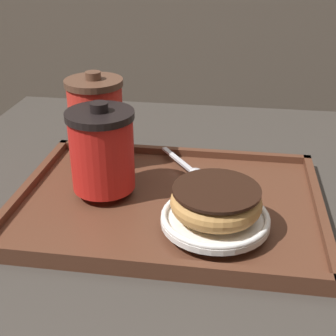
{
  "coord_description": "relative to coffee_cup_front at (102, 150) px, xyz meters",
  "views": [
    {
      "loc": [
        0.06,
        -0.6,
        1.1
      ],
      "look_at": [
        -0.03,
        -0.02,
        0.81
      ],
      "focal_mm": 50.0,
      "sensor_mm": 36.0,
      "label": 1
    }
  ],
  "objects": [
    {
      "name": "donut_chocolate_glazed",
      "position": [
        0.17,
        -0.07,
        -0.03
      ],
      "size": [
        0.12,
        0.12,
        0.04
      ],
      "color": "tan",
      "rests_on": "plate_with_chocolate_donut"
    },
    {
      "name": "spoon",
      "position": [
        0.12,
        0.06,
        -0.05
      ],
      "size": [
        0.09,
        0.11,
        0.01
      ],
      "rotation": [
        0.0,
        0.0,
        5.34
      ],
      "color": "silver",
      "rests_on": "serving_tray"
    },
    {
      "name": "serving_tray",
      "position": [
        0.1,
        -0.01,
        -0.08
      ],
      "size": [
        0.44,
        0.32,
        0.02
      ],
      "color": "#512D1E",
      "rests_on": "cafe_table"
    },
    {
      "name": "coffee_cup_front",
      "position": [
        0.0,
        0.0,
        0.0
      ],
      "size": [
        0.1,
        0.1,
        0.13
      ],
      "color": "red",
      "rests_on": "serving_tray"
    },
    {
      "name": "coffee_cup_rear",
      "position": [
        -0.04,
        0.1,
        0.01
      ],
      "size": [
        0.09,
        0.09,
        0.14
      ],
      "color": "red",
      "rests_on": "serving_tray"
    },
    {
      "name": "cafe_table",
      "position": [
        0.13,
        0.02,
        -0.27
      ],
      "size": [
        0.9,
        0.87,
        0.74
      ],
      "color": "#38332D",
      "rests_on": "ground_plane"
    },
    {
      "name": "plate_with_chocolate_donut",
      "position": [
        0.17,
        -0.07,
        -0.05
      ],
      "size": [
        0.14,
        0.14,
        0.01
      ],
      "color": "white",
      "rests_on": "serving_tray"
    }
  ]
}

